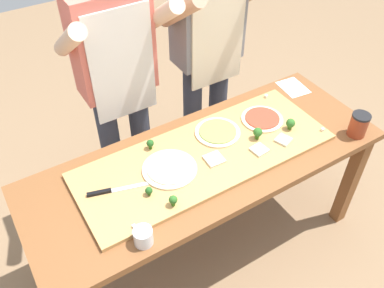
% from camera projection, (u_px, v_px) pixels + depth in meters
% --- Properties ---
extents(ground_plane, '(8.00, 8.00, 0.00)m').
position_uv_depth(ground_plane, '(204.00, 244.00, 2.57)').
color(ground_plane, '#896B4C').
extents(prep_table, '(1.84, 0.69, 0.75)m').
position_uv_depth(prep_table, '(206.00, 172.00, 2.12)').
color(prep_table, brown).
rests_on(prep_table, ground).
extents(cutting_board, '(1.31, 0.49, 0.02)m').
position_uv_depth(cutting_board, '(205.00, 156.00, 2.05)').
color(cutting_board, tan).
rests_on(cutting_board, prep_table).
extents(chefs_knife, '(0.27, 0.10, 0.02)m').
position_uv_depth(chefs_knife, '(109.00, 191.00, 1.86)').
color(chefs_knife, '#B7BABF').
rests_on(chefs_knife, cutting_board).
extents(pizza_whole_cheese_artichoke, '(0.26, 0.26, 0.02)m').
position_uv_depth(pizza_whole_cheese_artichoke, '(170.00, 169.00, 1.96)').
color(pizza_whole_cheese_artichoke, beige).
rests_on(pizza_whole_cheese_artichoke, cutting_board).
extents(pizza_whole_tomato_red, '(0.23, 0.23, 0.02)m').
position_uv_depth(pizza_whole_tomato_red, '(262.00, 119.00, 2.24)').
color(pizza_whole_tomato_red, beige).
rests_on(pizza_whole_tomato_red, cutting_board).
extents(pizza_whole_pesto_green, '(0.24, 0.24, 0.02)m').
position_uv_depth(pizza_whole_pesto_green, '(218.00, 132.00, 2.16)').
color(pizza_whole_pesto_green, beige).
rests_on(pizza_whole_pesto_green, cutting_board).
extents(pizza_slice_near_right, '(0.09, 0.09, 0.01)m').
position_uv_depth(pizza_slice_near_right, '(214.00, 159.00, 2.01)').
color(pizza_slice_near_right, beige).
rests_on(pizza_slice_near_right, cutting_board).
extents(pizza_slice_far_left, '(0.09, 0.09, 0.01)m').
position_uv_depth(pizza_slice_far_left, '(283.00, 140.00, 2.11)').
color(pizza_slice_far_left, beige).
rests_on(pizza_slice_far_left, cutting_board).
extents(pizza_slice_far_right, '(0.08, 0.08, 0.01)m').
position_uv_depth(pizza_slice_far_right, '(259.00, 150.00, 2.06)').
color(pizza_slice_far_right, beige).
rests_on(pizza_slice_far_right, cutting_board).
extents(broccoli_floret_center_left, '(0.05, 0.05, 0.07)m').
position_uv_depth(broccoli_floret_center_left, '(258.00, 133.00, 2.10)').
color(broccoli_floret_center_left, '#366618').
rests_on(broccoli_floret_center_left, cutting_board).
extents(broccoli_floret_front_mid, '(0.04, 0.04, 0.05)m').
position_uv_depth(broccoli_floret_front_mid, '(150.00, 144.00, 2.05)').
color(broccoli_floret_front_mid, '#2C5915').
rests_on(broccoli_floret_front_mid, cutting_board).
extents(broccoli_floret_front_left, '(0.04, 0.04, 0.06)m').
position_uv_depth(broccoli_floret_front_left, '(173.00, 200.00, 1.79)').
color(broccoli_floret_front_left, '#366618').
rests_on(broccoli_floret_front_left, cutting_board).
extents(broccoli_floret_back_right, '(0.03, 0.03, 0.04)m').
position_uv_depth(broccoli_floret_back_right, '(149.00, 191.00, 1.84)').
color(broccoli_floret_back_right, '#2C5915').
rests_on(broccoli_floret_back_right, cutting_board).
extents(broccoli_floret_back_mid, '(0.05, 0.05, 0.06)m').
position_uv_depth(broccoli_floret_back_mid, '(291.00, 123.00, 2.16)').
color(broccoli_floret_back_mid, '#366618').
rests_on(broccoli_floret_back_mid, cutting_board).
extents(cheese_crumble_a, '(0.02, 0.02, 0.02)m').
position_uv_depth(cheese_crumble_a, '(266.00, 96.00, 2.39)').
color(cheese_crumble_a, silver).
rests_on(cheese_crumble_a, cutting_board).
extents(cheese_crumble_b, '(0.02, 0.02, 0.01)m').
position_uv_depth(cheese_crumble_b, '(134.00, 226.00, 1.72)').
color(cheese_crumble_b, white).
rests_on(cheese_crumble_b, cutting_board).
extents(cheese_crumble_c, '(0.02, 0.02, 0.02)m').
position_uv_depth(cheese_crumble_c, '(323.00, 130.00, 2.17)').
color(cheese_crumble_c, silver).
rests_on(cheese_crumble_c, cutting_board).
extents(flour_cup, '(0.08, 0.08, 0.08)m').
position_uv_depth(flour_cup, '(143.00, 237.00, 1.67)').
color(flour_cup, white).
rests_on(flour_cup, prep_table).
extents(sauce_jar, '(0.10, 0.10, 0.13)m').
position_uv_depth(sauce_jar, '(359.00, 125.00, 2.14)').
color(sauce_jar, '#99381E').
rests_on(sauce_jar, prep_table).
extents(recipe_note, '(0.16, 0.20, 0.00)m').
position_uv_depth(recipe_note, '(293.00, 87.00, 2.50)').
color(recipe_note, white).
rests_on(recipe_note, prep_table).
extents(cook_left, '(0.54, 0.39, 1.67)m').
position_uv_depth(cook_left, '(117.00, 73.00, 2.18)').
color(cook_left, '#333847').
rests_on(cook_left, ground).
extents(cook_right, '(0.54, 0.39, 1.67)m').
position_uv_depth(cook_right, '(208.00, 44.00, 2.40)').
color(cook_right, '#333847').
rests_on(cook_right, ground).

